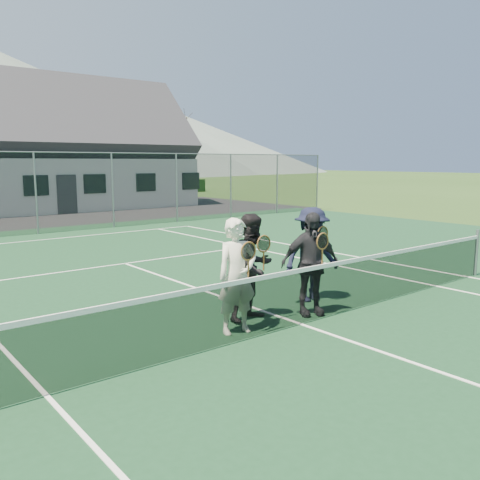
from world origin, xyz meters
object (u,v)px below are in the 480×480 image
at_px(clubhouse, 47,138).
at_px(player_c, 310,264).
at_px(player_b, 253,267).
at_px(player_a, 237,276).
at_px(player_d, 311,254).
at_px(tennis_net, 301,294).

distance_m(clubhouse, player_c, 24.14).
distance_m(player_b, player_c, 1.03).
distance_m(clubhouse, player_b, 23.90).
relative_size(player_a, player_d, 1.00).
bearing_deg(player_c, clubhouse, 81.64).
distance_m(clubhouse, player_d, 23.46).
xyz_separation_m(clubhouse, player_c, (-3.48, -23.69, -3.07)).
bearing_deg(tennis_net, player_c, 30.39).
relative_size(clubhouse, player_a, 8.67).
height_order(player_b, player_c, same).
xyz_separation_m(clubhouse, player_a, (-5.06, -23.65, -3.07)).
height_order(tennis_net, player_b, player_b).
bearing_deg(player_c, player_a, 178.37).
relative_size(player_a, player_c, 1.00).
bearing_deg(tennis_net, player_b, 121.08).
relative_size(tennis_net, player_c, 6.49).
bearing_deg(player_d, player_b, -173.17).
distance_m(tennis_net, player_a, 1.18).
bearing_deg(tennis_net, player_d, 37.43).
distance_m(tennis_net, player_c, 0.71).
relative_size(clubhouse, player_d, 8.67).
distance_m(player_a, player_d, 2.31).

